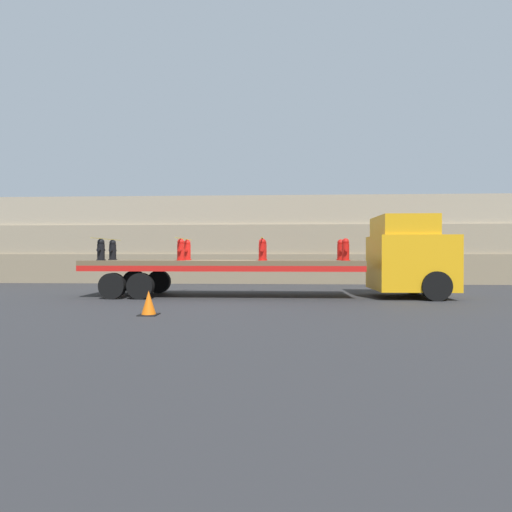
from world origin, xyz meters
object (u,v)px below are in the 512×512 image
object	(u,v)px
fire_hydrant_black_far_0	(113,250)
fire_hydrant_red_far_3	(341,250)
fire_hydrant_red_near_1	(181,250)
fire_hydrant_red_near_2	(262,250)
fire_hydrant_red_far_2	(263,250)
traffic_cone	(149,303)
flatbed_trailer	(207,267)
fire_hydrant_red_near_3	(345,250)
truck_cab	(412,256)
fire_hydrant_black_near_0	(101,250)
fire_hydrant_red_far_1	(187,250)

from	to	relation	value
fire_hydrant_black_far_0	fire_hydrant_red_far_3	bearing A→B (deg)	0.00
fire_hydrant_red_near_1	fire_hydrant_red_near_2	bearing A→B (deg)	0.00
fire_hydrant_red_far_2	traffic_cone	bearing A→B (deg)	-118.66
fire_hydrant_red_near_2	traffic_cone	bearing A→B (deg)	-124.46
flatbed_trailer	fire_hydrant_red_near_2	size ratio (longest dim) A/B	12.71
fire_hydrant_red_near_3	truck_cab	bearing A→B (deg)	11.79
truck_cab	fire_hydrant_black_near_0	size ratio (longest dim) A/B	3.74
flatbed_trailer	fire_hydrant_red_near_2	bearing A→B (deg)	-14.19
fire_hydrant_black_far_0	fire_hydrant_red_far_2	distance (m)	5.96
fire_hydrant_red_far_1	fire_hydrant_red_far_3	bearing A→B (deg)	0.00
traffic_cone	fire_hydrant_red_far_1	bearing A→B (deg)	91.58
fire_hydrant_red_far_2	traffic_cone	world-z (taller)	fire_hydrant_red_far_2
traffic_cone	fire_hydrant_red_near_2	bearing A→B (deg)	55.54
fire_hydrant_red_near_1	fire_hydrant_red_far_1	size ratio (longest dim) A/B	1.00
fire_hydrant_black_far_0	fire_hydrant_red_near_2	size ratio (longest dim) A/B	1.00
fire_hydrant_red_far_1	fire_hydrant_red_far_2	size ratio (longest dim) A/B	1.00
fire_hydrant_black_near_0	fire_hydrant_black_far_0	bearing A→B (deg)	90.00
fire_hydrant_black_far_0	fire_hydrant_red_far_3	size ratio (longest dim) A/B	1.00
fire_hydrant_red_near_2	fire_hydrant_red_near_3	distance (m)	2.98
fire_hydrant_red_near_3	fire_hydrant_red_far_3	distance (m)	1.06
fire_hydrant_black_far_0	traffic_cone	distance (m)	6.23
fire_hydrant_red_near_1	fire_hydrant_red_near_3	xyz separation A→B (m)	(5.96, 0.00, 0.00)
fire_hydrant_red_far_1	fire_hydrant_red_far_3	size ratio (longest dim) A/B	1.00
fire_hydrant_red_near_2	fire_hydrant_red_far_2	size ratio (longest dim) A/B	1.00
truck_cab	flatbed_trailer	world-z (taller)	truck_cab
fire_hydrant_red_near_2	flatbed_trailer	bearing A→B (deg)	165.81
truck_cab	fire_hydrant_red_far_1	bearing A→B (deg)	176.44
fire_hydrant_black_near_0	fire_hydrant_red_near_2	bearing A→B (deg)	0.00
fire_hydrant_black_near_0	fire_hydrant_red_far_3	size ratio (longest dim) A/B	1.00
fire_hydrant_red_far_2	traffic_cone	xyz separation A→B (m)	(-2.84, -5.19, -1.43)
fire_hydrant_red_near_1	fire_hydrant_red_near_3	bearing A→B (deg)	0.00
truck_cab	fire_hydrant_red_far_1	xyz separation A→B (m)	(-8.50, 0.53, 0.23)
fire_hydrant_red_near_3	fire_hydrant_red_far_3	xyz separation A→B (m)	(0.00, 1.06, 0.00)
fire_hydrant_red_near_2	fire_hydrant_red_far_2	xyz separation A→B (m)	(0.00, 1.06, 0.00)
fire_hydrant_black_far_0	truck_cab	bearing A→B (deg)	-2.64
fire_hydrant_red_far_1	traffic_cone	world-z (taller)	fire_hydrant_red_far_1
fire_hydrant_red_near_3	fire_hydrant_red_near_2	bearing A→B (deg)	180.00
truck_cab	fire_hydrant_red_near_1	distance (m)	8.52
fire_hydrant_red_far_3	traffic_cone	distance (m)	7.93
flatbed_trailer	fire_hydrant_red_near_3	bearing A→B (deg)	-5.95
fire_hydrant_black_far_0	fire_hydrant_red_near_2	world-z (taller)	same
fire_hydrant_black_far_0	fire_hydrant_red_near_1	bearing A→B (deg)	-19.54
flatbed_trailer	fire_hydrant_red_near_2	xyz separation A→B (m)	(2.09, -0.53, 0.63)
fire_hydrant_red_near_1	truck_cab	bearing A→B (deg)	3.56
truck_cab	fire_hydrant_red_near_2	size ratio (longest dim) A/B	3.74
flatbed_trailer	fire_hydrant_black_near_0	world-z (taller)	fire_hydrant_black_near_0
fire_hydrant_red_near_1	fire_hydrant_red_far_2	xyz separation A→B (m)	(2.98, 1.06, 0.00)
fire_hydrant_red_far_2	flatbed_trailer	bearing A→B (deg)	-165.81
fire_hydrant_black_far_0	fire_hydrant_red_near_3	world-z (taller)	same
truck_cab	fire_hydrant_red_near_3	bearing A→B (deg)	-168.21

